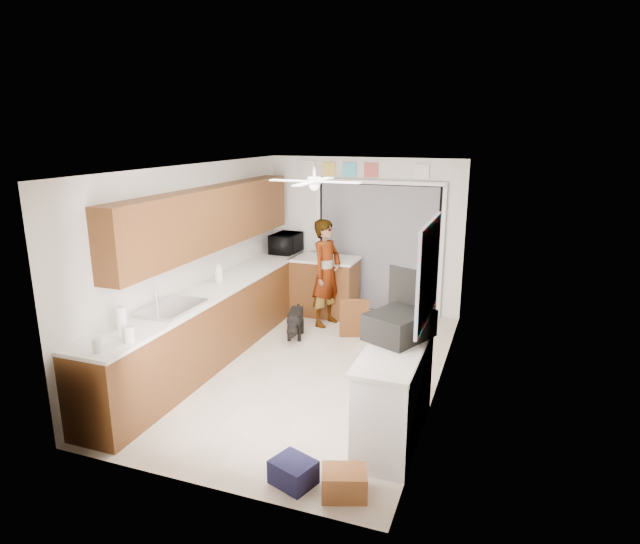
% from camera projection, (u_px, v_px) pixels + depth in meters
% --- Properties ---
extents(floor, '(5.00, 5.00, 0.00)m').
position_uv_depth(floor, '(309.00, 367.00, 6.79)').
color(floor, beige).
rests_on(floor, ground).
extents(ceiling, '(5.00, 5.00, 0.00)m').
position_uv_depth(ceiling, '(308.00, 167.00, 6.15)').
color(ceiling, white).
rests_on(ceiling, ground).
extents(wall_back, '(3.20, 0.00, 3.20)m').
position_uv_depth(wall_back, '(364.00, 235.00, 8.74)').
color(wall_back, silver).
rests_on(wall_back, ground).
extents(wall_front, '(3.20, 0.00, 3.20)m').
position_uv_depth(wall_front, '(194.00, 349.00, 4.20)').
color(wall_front, silver).
rests_on(wall_front, ground).
extents(wall_left, '(0.00, 5.00, 5.00)m').
position_uv_depth(wall_left, '(195.00, 261.00, 7.00)').
color(wall_left, silver).
rests_on(wall_left, ground).
extents(wall_right, '(0.00, 5.00, 5.00)m').
position_uv_depth(wall_right, '(443.00, 285.00, 5.94)').
color(wall_right, silver).
rests_on(wall_right, ground).
extents(left_base_cabinets, '(0.60, 4.80, 0.90)m').
position_uv_depth(left_base_cabinets, '(218.00, 321.00, 7.10)').
color(left_base_cabinets, brown).
rests_on(left_base_cabinets, floor).
extents(left_countertop, '(0.62, 4.80, 0.04)m').
position_uv_depth(left_countertop, '(217.00, 288.00, 6.98)').
color(left_countertop, white).
rests_on(left_countertop, left_base_cabinets).
extents(upper_cabinets, '(0.32, 4.00, 0.80)m').
position_uv_depth(upper_cabinets, '(211.00, 218.00, 6.98)').
color(upper_cabinets, brown).
rests_on(upper_cabinets, wall_left).
extents(sink_basin, '(0.50, 0.76, 0.06)m').
position_uv_depth(sink_basin, '(171.00, 308.00, 6.06)').
color(sink_basin, silver).
rests_on(sink_basin, left_countertop).
extents(faucet, '(0.03, 0.03, 0.22)m').
position_uv_depth(faucet, '(157.00, 299.00, 6.10)').
color(faucet, silver).
rests_on(faucet, left_countertop).
extents(peninsula_base, '(1.00, 0.60, 0.90)m').
position_uv_depth(peninsula_base, '(325.00, 287.00, 8.65)').
color(peninsula_base, brown).
rests_on(peninsula_base, floor).
extents(peninsula_top, '(1.04, 0.64, 0.04)m').
position_uv_depth(peninsula_top, '(325.00, 259.00, 8.53)').
color(peninsula_top, white).
rests_on(peninsula_top, peninsula_base).
extents(back_opening_recess, '(2.00, 0.06, 2.10)m').
position_uv_depth(back_opening_recess, '(378.00, 249.00, 8.68)').
color(back_opening_recess, black).
rests_on(back_opening_recess, wall_back).
extents(curtain_panel, '(1.90, 0.03, 2.05)m').
position_uv_depth(curtain_panel, '(377.00, 249.00, 8.64)').
color(curtain_panel, gray).
rests_on(curtain_panel, wall_back).
extents(door_trim_left, '(0.06, 0.04, 2.10)m').
position_uv_depth(door_trim_left, '(319.00, 244.00, 8.99)').
color(door_trim_left, white).
rests_on(door_trim_left, wall_back).
extents(door_trim_right, '(0.06, 0.04, 2.10)m').
position_uv_depth(door_trim_right, '(441.00, 254.00, 8.31)').
color(door_trim_right, white).
rests_on(door_trim_right, wall_back).
extents(door_trim_head, '(2.10, 0.04, 0.06)m').
position_uv_depth(door_trim_head, '(379.00, 182.00, 8.38)').
color(door_trim_head, white).
rests_on(door_trim_head, wall_back).
extents(header_frame_0, '(0.22, 0.02, 0.22)m').
position_uv_depth(header_frame_0, '(329.00, 169.00, 8.64)').
color(header_frame_0, '#ECC74E').
rests_on(header_frame_0, wall_back).
extents(header_frame_1, '(0.22, 0.02, 0.22)m').
position_uv_depth(header_frame_1, '(350.00, 170.00, 8.52)').
color(header_frame_1, '#52C6DB').
rests_on(header_frame_1, wall_back).
extents(header_frame_2, '(0.22, 0.02, 0.22)m').
position_uv_depth(header_frame_2, '(371.00, 170.00, 8.41)').
color(header_frame_2, '#C15148').
rests_on(header_frame_2, wall_back).
extents(header_frame_4, '(0.22, 0.02, 0.22)m').
position_uv_depth(header_frame_4, '(422.00, 172.00, 8.14)').
color(header_frame_4, white).
rests_on(header_frame_4, wall_back).
extents(route66_sign, '(0.22, 0.02, 0.26)m').
position_uv_depth(route66_sign, '(309.00, 169.00, 8.75)').
color(route66_sign, silver).
rests_on(route66_sign, wall_back).
extents(right_counter_base, '(0.50, 1.40, 0.90)m').
position_uv_depth(right_counter_base, '(395.00, 395.00, 5.14)').
color(right_counter_base, white).
rests_on(right_counter_base, floor).
extents(right_counter_top, '(0.54, 1.44, 0.04)m').
position_uv_depth(right_counter_top, '(395.00, 349.00, 5.02)').
color(right_counter_top, white).
rests_on(right_counter_top, right_counter_base).
extents(abstract_painting, '(0.03, 1.15, 0.95)m').
position_uv_depth(abstract_painting, '(429.00, 271.00, 4.93)').
color(abstract_painting, '#FF5D76').
rests_on(abstract_painting, wall_right).
extents(ceiling_fan, '(1.14, 1.14, 0.24)m').
position_uv_depth(ceiling_fan, '(314.00, 181.00, 6.37)').
color(ceiling_fan, white).
rests_on(ceiling_fan, ceiling).
extents(microwave, '(0.40, 0.58, 0.32)m').
position_uv_depth(microwave, '(286.00, 243.00, 8.85)').
color(microwave, black).
rests_on(microwave, left_countertop).
extents(soap_bottle, '(0.15, 0.15, 0.30)m').
position_uv_depth(soap_bottle, '(219.00, 272.00, 7.12)').
color(soap_bottle, silver).
rests_on(soap_bottle, left_countertop).
extents(jar_a, '(0.12, 0.12, 0.16)m').
position_uv_depth(jar_a, '(128.00, 334.00, 5.12)').
color(jar_a, silver).
rests_on(jar_a, left_countertop).
extents(jar_b, '(0.11, 0.11, 0.13)m').
position_uv_depth(jar_b, '(97.00, 346.00, 4.89)').
color(jar_b, silver).
rests_on(jar_b, left_countertop).
extents(paper_towel_roll, '(0.13, 0.13, 0.24)m').
position_uv_depth(paper_towel_roll, '(121.00, 318.00, 5.44)').
color(paper_towel_roll, white).
rests_on(paper_towel_roll, left_countertop).
extents(suitcase, '(0.69, 0.76, 0.27)m').
position_uv_depth(suitcase, '(399.00, 325.00, 5.21)').
color(suitcase, black).
rests_on(suitcase, right_counter_top).
extents(suitcase_rim, '(0.64, 0.71, 0.02)m').
position_uv_depth(suitcase_rim, '(399.00, 336.00, 5.24)').
color(suitcase_rim, yellow).
rests_on(suitcase_rim, suitcase).
extents(suitcase_lid, '(0.39, 0.20, 0.50)m').
position_uv_depth(suitcase_lid, '(406.00, 292.00, 5.41)').
color(suitcase_lid, black).
rests_on(suitcase_lid, suitcase).
extents(cardboard_box, '(0.44, 0.38, 0.23)m').
position_uv_depth(cardboard_box, '(344.00, 483.00, 4.38)').
color(cardboard_box, '#A45B33').
rests_on(cardboard_box, floor).
extents(navy_crate, '(0.43, 0.39, 0.21)m').
position_uv_depth(navy_crate, '(293.00, 472.00, 4.53)').
color(navy_crate, '#171638').
rests_on(navy_crate, floor).
extents(cabinet_door_panel, '(0.44, 0.28, 0.61)m').
position_uv_depth(cabinet_door_panel, '(354.00, 318.00, 7.63)').
color(cabinet_door_panel, brown).
rests_on(cabinet_door_panel, floor).
extents(man, '(0.53, 0.68, 1.64)m').
position_uv_depth(man, '(326.00, 273.00, 8.09)').
color(man, white).
rests_on(man, floor).
extents(dog, '(0.38, 0.63, 0.46)m').
position_uv_depth(dog, '(296.00, 322.00, 7.71)').
color(dog, black).
rests_on(dog, floor).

